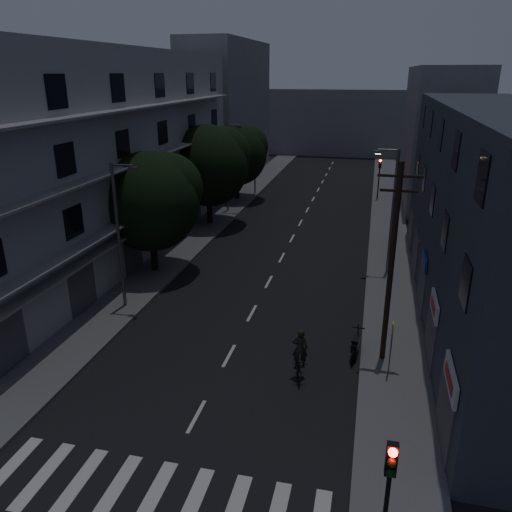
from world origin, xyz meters
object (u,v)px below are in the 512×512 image
at_px(traffic_signal_near, 389,483).
at_px(utility_pole, 392,262).
at_px(bus_stop_sign, 392,339).
at_px(motorcycle, 355,346).
at_px(cyclist, 300,361).

xyz_separation_m(traffic_signal_near, utility_pole, (0.10, 10.73, 1.77)).
relative_size(bus_stop_sign, motorcycle, 1.22).
distance_m(motorcycle, cyclist, 3.21).
bearing_deg(bus_stop_sign, utility_pole, 100.75).
height_order(traffic_signal_near, cyclist, traffic_signal_near).
height_order(utility_pole, motorcycle, utility_pole).
distance_m(traffic_signal_near, bus_stop_sign, 9.48).
xyz_separation_m(traffic_signal_near, motorcycle, (-1.14, 10.82, -2.58)).
xyz_separation_m(utility_pole, motorcycle, (-1.23, 0.08, -4.34)).
xyz_separation_m(bus_stop_sign, motorcycle, (-1.49, 1.42, -1.37)).
height_order(traffic_signal_near, motorcycle, traffic_signal_near).
relative_size(motorcycle, cyclist, 0.89).
distance_m(utility_pole, cyclist, 5.80).
distance_m(bus_stop_sign, motorcycle, 2.47).
relative_size(traffic_signal_near, motorcycle, 1.98).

